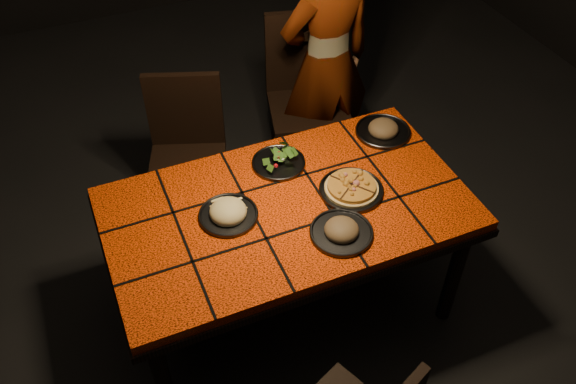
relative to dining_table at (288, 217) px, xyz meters
name	(u,v)px	position (x,y,z in m)	size (l,w,h in m)	color
room_shell	(287,57)	(0.00, 0.00, 0.83)	(6.04, 7.04, 3.08)	black
dining_table	(288,217)	(0.00, 0.00, 0.00)	(1.62, 0.92, 0.75)	#FF4108
chair_far_left	(187,145)	(-0.24, 0.85, -0.15)	(0.53, 0.53, 0.91)	black
chair_far_right	(306,88)	(0.55, 1.01, -0.09)	(0.56, 0.56, 1.02)	black
diner	(326,63)	(0.63, 0.92, 0.11)	(0.57, 0.38, 1.57)	brown
plate_pizza	(351,189)	(0.30, -0.03, 0.10)	(0.34, 0.34, 0.04)	#3A3B40
plate_pasta	(228,213)	(-0.26, 0.03, 0.10)	(0.26, 0.26, 0.09)	#3A3B40
plate_salad	(279,160)	(0.07, 0.27, 0.10)	(0.26, 0.26, 0.07)	#3A3B40
plate_mushroom_a	(342,230)	(0.14, -0.25, 0.10)	(0.27, 0.27, 0.09)	#3A3B40
plate_mushroom_b	(383,129)	(0.64, 0.28, 0.10)	(0.28, 0.28, 0.09)	#3A3B40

